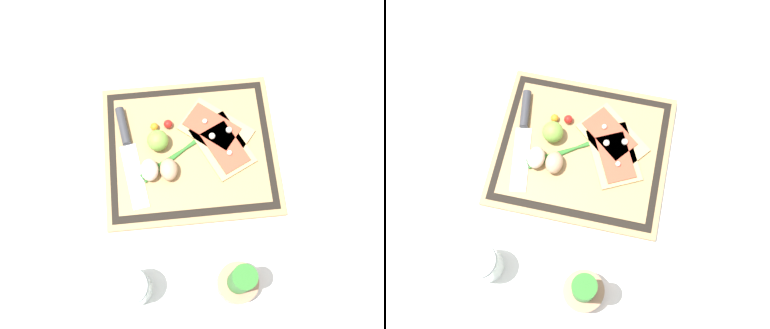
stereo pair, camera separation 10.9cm
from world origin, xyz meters
TOP-DOWN VIEW (x-y plane):
  - ground_plane at (0.00, 0.00)m, footprint 6.00×6.00m
  - cutting_board at (0.00, 0.00)m, footprint 0.43×0.38m
  - pizza_slice_near at (-0.07, -0.05)m, footprint 0.20×0.19m
  - pizza_slice_far at (-0.08, -0.00)m, footprint 0.16×0.19m
  - knife at (0.16, -0.04)m, footprint 0.07×0.27m
  - egg_brown at (0.06, 0.06)m, footprint 0.04×0.06m
  - egg_pink at (0.10, 0.05)m, footprint 0.04×0.06m
  - lime at (0.08, -0.02)m, footprint 0.05×0.05m
  - cherry_tomato_red at (0.05, -0.07)m, footprint 0.02×0.02m
  - cherry_tomato_yellow at (0.08, -0.07)m, footprint 0.02×0.02m
  - scallion_bunch at (0.01, 0.00)m, footprint 0.23×0.16m
  - herb_pot at (-0.07, 0.34)m, footprint 0.09×0.09m
  - sauce_jar at (0.16, 0.33)m, footprint 0.08×0.08m

SIDE VIEW (x-z plane):
  - ground_plane at x=0.00m, z-range 0.00..0.00m
  - cutting_board at x=0.00m, z-range 0.00..0.02m
  - scallion_bunch at x=0.01m, z-range 0.02..0.03m
  - pizza_slice_near at x=-0.07m, z-range 0.01..0.04m
  - pizza_slice_far at x=-0.08m, z-range 0.01..0.04m
  - knife at x=0.16m, z-range 0.02..0.04m
  - cherry_tomato_yellow at x=0.08m, z-range 0.02..0.04m
  - cherry_tomato_red at x=0.05m, z-range 0.02..0.04m
  - egg_brown at x=0.06m, z-range 0.02..0.06m
  - egg_pink at x=0.10m, z-range 0.02..0.06m
  - lime at x=0.08m, z-range 0.02..0.07m
  - sauce_jar at x=0.16m, z-range -0.01..0.10m
  - herb_pot at x=-0.07m, z-range -0.03..0.16m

